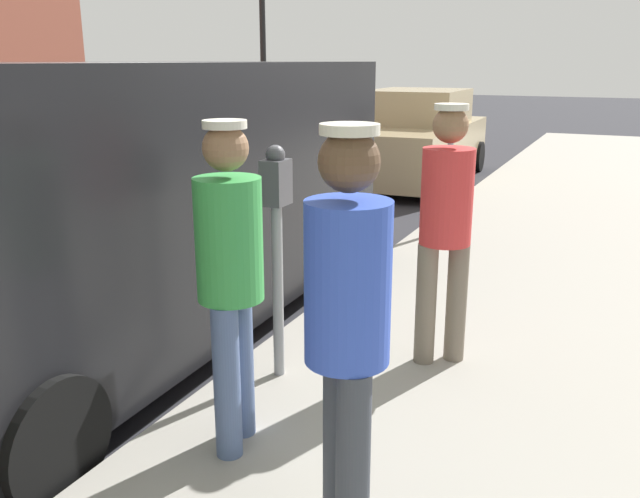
{
  "coord_description": "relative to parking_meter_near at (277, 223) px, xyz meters",
  "views": [
    {
      "loc": [
        3.32,
        -4.35,
        2.16
      ],
      "look_at": [
        1.65,
        -0.79,
        1.05
      ],
      "focal_mm": 37.48,
      "sensor_mm": 36.0,
      "label": 1
    }
  ],
  "objects": [
    {
      "name": "parked_sedan_ahead",
      "position": [
        -1.69,
        8.28,
        -0.43
      ],
      "size": [
        2.05,
        4.45,
        1.65
      ],
      "color": "tan",
      "rests_on": "ground"
    },
    {
      "name": "parking_meter_far",
      "position": [
        0.0,
        4.28,
        0.0
      ],
      "size": [
        0.14,
        0.18,
        1.52
      ],
      "color": "gray",
      "rests_on": "sidewalk_slab"
    },
    {
      "name": "parking_meter_near",
      "position": [
        0.0,
        0.0,
        0.0
      ],
      "size": [
        0.14,
        0.18,
        1.52
      ],
      "color": "gray",
      "rests_on": "sidewalk_slab"
    },
    {
      "name": "traffic_light_corner",
      "position": [
        -8.24,
        12.77,
        2.34
      ],
      "size": [
        2.48,
        0.42,
        5.2
      ],
      "color": "black",
      "rests_on": "ground"
    },
    {
      "name": "pedestrian_in_blue",
      "position": [
        1.03,
        -1.31,
        0.01
      ],
      "size": [
        0.34,
        0.34,
        1.79
      ],
      "color": "#383D47",
      "rests_on": "sidewalk_slab"
    },
    {
      "name": "pedestrian_in_green",
      "position": [
        0.19,
        -0.84,
        -0.03
      ],
      "size": [
        0.34,
        0.35,
        1.74
      ],
      "color": "#4C608C",
      "rests_on": "sidewalk_slab"
    },
    {
      "name": "pedestrian_in_red",
      "position": [
        0.9,
        0.66,
        -0.02
      ],
      "size": [
        0.34,
        0.34,
        1.75
      ],
      "color": "#726656",
      "rests_on": "sidewalk_slab"
    },
    {
      "name": "parked_van",
      "position": [
        -1.5,
        0.54,
        -0.03
      ],
      "size": [
        2.22,
        5.24,
        2.15
      ],
      "color": "black",
      "rests_on": "ground"
    },
    {
      "name": "sidewalk_slab",
      "position": [
        2.15,
        0.79,
        -1.11
      ],
      "size": [
        5.0,
        32.0,
        0.15
      ],
      "primitive_type": "cube",
      "color": "#9E998E",
      "rests_on": "ground"
    },
    {
      "name": "ground_plane",
      "position": [
        -1.35,
        0.79,
        -1.18
      ],
      "size": [
        80.0,
        80.0,
        0.0
      ],
      "primitive_type": "plane",
      "color": "#2D2D33"
    }
  ]
}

